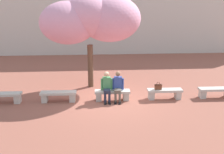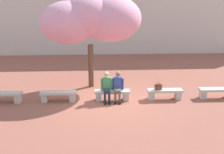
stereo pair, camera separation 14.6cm
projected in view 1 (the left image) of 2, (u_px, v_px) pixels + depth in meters
ground_plane at (112, 100)px, 11.47m from camera, size 100.00×100.00×0.00m
building_facade at (102, 8)px, 22.12m from camera, size 28.00×4.00×7.19m
stone_bench_west_end at (3, 97)px, 11.07m from camera, size 1.53×0.44×0.45m
stone_bench_near_west at (58, 95)px, 11.23m from camera, size 1.53×0.44×0.45m
stone_bench_center at (112, 94)px, 11.39m from camera, size 1.53×0.44×0.45m
stone_bench_near_east at (165, 93)px, 11.55m from camera, size 1.53×0.44×0.45m
stone_bench_east_end at (216, 91)px, 11.71m from camera, size 1.53×0.44×0.45m
person_seated_left at (107, 86)px, 11.21m from camera, size 0.51×0.68×1.29m
person_seated_right at (118, 85)px, 11.24m from camera, size 0.51×0.71×1.29m
handbag at (158, 87)px, 11.44m from camera, size 0.30×0.15×0.34m
cherry_tree_main at (92, 19)px, 12.42m from camera, size 4.80×3.10×4.48m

